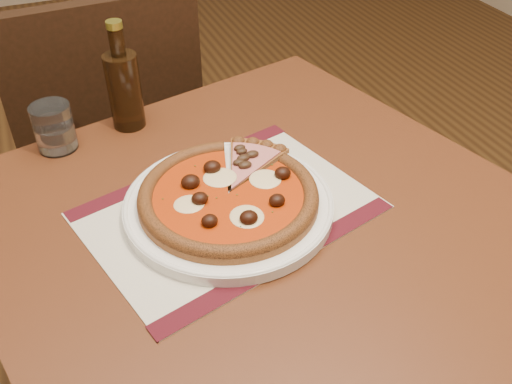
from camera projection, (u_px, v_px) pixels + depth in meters
table at (261, 262)px, 0.93m from camera, size 0.97×0.97×0.75m
chair_far at (109, 140)px, 1.45m from camera, size 0.46×0.46×0.91m
placemat at (229, 210)px, 0.87m from camera, size 0.48×0.40×0.00m
plate at (229, 205)px, 0.87m from camera, size 0.32×0.32×0.02m
pizza at (228, 195)px, 0.86m from camera, size 0.27×0.27×0.04m
ham_slice at (253, 159)px, 0.93m from camera, size 0.13×0.14×0.02m
water_glass at (54, 127)px, 0.98m from camera, size 0.09×0.09×0.08m
bottle at (124, 87)px, 1.02m from camera, size 0.06×0.06×0.20m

